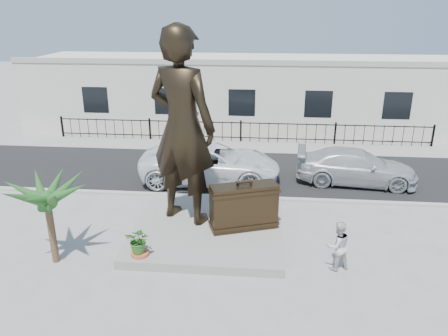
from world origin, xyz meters
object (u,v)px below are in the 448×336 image
object	(u,v)px
car_white	(210,163)
statue	(182,127)
suitcase	(244,207)
tourist	(338,246)

from	to	relation	value
car_white	statue	bearing A→B (deg)	172.36
statue	car_white	bearing A→B (deg)	-72.34
statue	suitcase	xyz separation A→B (m)	(2.18, -0.60, -2.61)
statue	car_white	xyz separation A→B (m)	(0.40, 4.36, -2.83)
statue	tourist	distance (m)	6.38
suitcase	tourist	xyz separation A→B (m)	(2.94, -1.83, -0.31)
car_white	suitcase	bearing A→B (deg)	-162.67
tourist	car_white	world-z (taller)	car_white
tourist	statue	bearing A→B (deg)	-47.43
statue	suitcase	size ratio (longest dim) A/B	2.99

